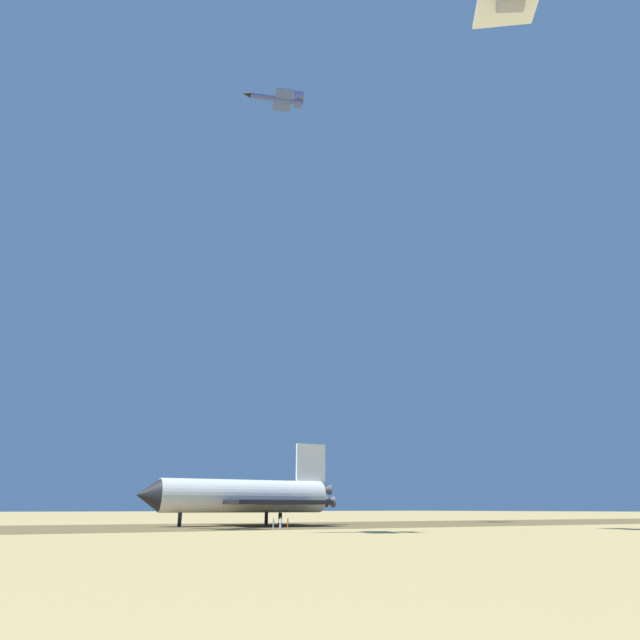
{
  "coord_description": "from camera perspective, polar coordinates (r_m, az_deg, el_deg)",
  "views": [
    {
      "loc": [
        47.46,
        103.79,
        3.11
      ],
      "look_at": [
        -5.97,
        22.77,
        35.71
      ],
      "focal_mm": 31.58,
      "sensor_mm": 36.0,
      "label": 1
    }
  ],
  "objects": [
    {
      "name": "runway_strip",
      "position": [
        113.32,
        -7.8,
        -19.98
      ],
      "size": [
        442.06,
        98.38,
        0.02
      ],
      "primitive_type": "cube",
      "rotation": [
        0.0,
        0.0,
        -0.12
      ],
      "color": "brown",
      "rests_on": "ground"
    },
    {
      "name": "space_shuttle",
      "position": [
        113.13,
        -7.95,
        -17.27
      ],
      "size": [
        38.79,
        26.05,
        15.8
      ],
      "rotation": [
        0.0,
        0.0,
        -0.12
      ],
      "color": "white",
      "rests_on": "ground"
    },
    {
      "name": "ground_crew_near_nose",
      "position": [
        98.46,
        -3.29,
        -19.8
      ],
      "size": [
        0.41,
        0.58,
        1.73
      ],
      "rotation": [
        0.0,
        0.0,
        2.63
      ],
      "color": "orange",
      "rests_on": "ground"
    },
    {
      "name": "ground_plane",
      "position": [
        114.17,
        -9.39,
        -19.9
      ],
      "size": [
        1200.0,
        1200.0,
        0.0
      ],
      "primitive_type": "plane",
      "color": "tan"
    },
    {
      "name": "ground_crew_mid_fuselage",
      "position": [
        98.25,
        -4.74,
        -19.78
      ],
      "size": [
        0.44,
        0.53,
        1.73
      ],
      "rotation": [
        0.0,
        0.0,
        5.62
      ],
      "color": "silver",
      "rests_on": "ground"
    },
    {
      "name": "chase_jet_right_wing",
      "position": [
        149.85,
        -4.41,
        21.46
      ],
      "size": [
        15.13,
        9.05,
        4.0
      ],
      "rotation": [
        0.0,
        0.0,
        -0.37
      ],
      "color": "#38478C"
    },
    {
      "name": "ground_crew_near_wingtip",
      "position": [
        99.18,
        -4.04,
        -19.78
      ],
      "size": [
        0.41,
        0.58,
        1.73
      ],
      "rotation": [
        0.0,
        0.0,
        0.52
      ],
      "color": "silver",
      "rests_on": "ground"
    }
  ]
}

